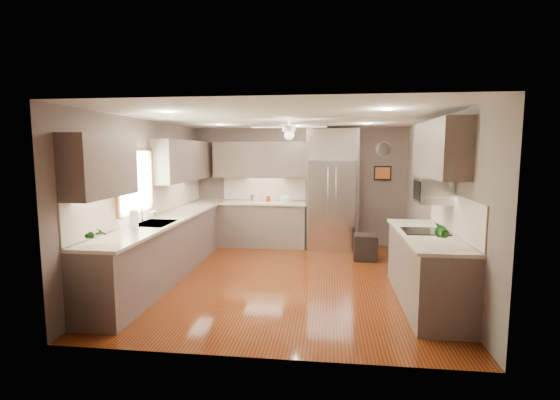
% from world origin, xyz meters
% --- Properties ---
extents(floor, '(5.00, 5.00, 0.00)m').
position_xyz_m(floor, '(0.00, 0.00, 0.00)').
color(floor, '#4D120A').
rests_on(floor, ground).
extents(ceiling, '(5.00, 5.00, 0.00)m').
position_xyz_m(ceiling, '(0.00, 0.00, 2.50)').
color(ceiling, white).
rests_on(ceiling, ground).
extents(wall_back, '(4.50, 0.00, 4.50)m').
position_xyz_m(wall_back, '(0.00, 2.50, 1.25)').
color(wall_back, '#64534C').
rests_on(wall_back, ground).
extents(wall_front, '(4.50, 0.00, 4.50)m').
position_xyz_m(wall_front, '(0.00, -2.50, 1.25)').
color(wall_front, '#64534C').
rests_on(wall_front, ground).
extents(wall_left, '(0.00, 5.00, 5.00)m').
position_xyz_m(wall_left, '(-2.25, 0.00, 1.25)').
color(wall_left, '#64534C').
rests_on(wall_left, ground).
extents(wall_right, '(0.00, 5.00, 5.00)m').
position_xyz_m(wall_right, '(2.25, 0.00, 1.25)').
color(wall_right, '#64534C').
rests_on(wall_right, ground).
extents(canister_b, '(0.12, 0.12, 0.15)m').
position_xyz_m(canister_b, '(-0.98, 2.23, 1.01)').
color(canister_b, silver).
rests_on(canister_b, back_run).
extents(canister_c, '(0.15, 0.15, 0.19)m').
position_xyz_m(canister_c, '(-0.89, 2.23, 1.03)').
color(canister_c, beige).
rests_on(canister_c, back_run).
extents(canister_d, '(0.11, 0.11, 0.13)m').
position_xyz_m(canister_d, '(-0.63, 2.22, 1.00)').
color(canister_d, maroon).
rests_on(canister_d, back_run).
extents(soap_bottle, '(0.09, 0.09, 0.19)m').
position_xyz_m(soap_bottle, '(-2.07, -0.22, 1.04)').
color(soap_bottle, white).
rests_on(soap_bottle, left_run).
extents(potted_plant_left, '(0.16, 0.14, 0.26)m').
position_xyz_m(potted_plant_left, '(-1.96, -1.96, 1.07)').
color(potted_plant_left, '#1C5317').
rests_on(potted_plant_left, left_run).
extents(potted_plant_right, '(0.19, 0.16, 0.33)m').
position_xyz_m(potted_plant_right, '(1.90, -1.48, 1.10)').
color(potted_plant_right, '#1C5317').
rests_on(potted_plant_right, right_run).
extents(bowl, '(0.30, 0.30, 0.06)m').
position_xyz_m(bowl, '(-0.27, 2.18, 0.97)').
color(bowl, beige).
rests_on(bowl, back_run).
extents(left_run, '(0.65, 4.70, 1.45)m').
position_xyz_m(left_run, '(-1.95, 0.15, 0.48)').
color(left_run, brown).
rests_on(left_run, ground).
extents(back_run, '(1.85, 0.65, 1.45)m').
position_xyz_m(back_run, '(-0.72, 2.20, 0.48)').
color(back_run, brown).
rests_on(back_run, ground).
extents(uppers, '(4.50, 4.70, 0.95)m').
position_xyz_m(uppers, '(-0.74, 0.71, 1.87)').
color(uppers, brown).
rests_on(uppers, wall_left).
extents(window, '(0.05, 1.12, 0.92)m').
position_xyz_m(window, '(-2.22, -0.50, 1.55)').
color(window, '#BFF2B2').
rests_on(window, wall_left).
extents(sink, '(0.50, 0.70, 0.32)m').
position_xyz_m(sink, '(-1.93, -0.50, 0.91)').
color(sink, silver).
rests_on(sink, left_run).
extents(refrigerator, '(1.06, 0.75, 2.45)m').
position_xyz_m(refrigerator, '(0.70, 2.16, 1.19)').
color(refrigerator, silver).
rests_on(refrigerator, ground).
extents(right_run, '(0.70, 2.20, 1.45)m').
position_xyz_m(right_run, '(1.93, -0.80, 0.48)').
color(right_run, brown).
rests_on(right_run, ground).
extents(microwave, '(0.43, 0.55, 0.34)m').
position_xyz_m(microwave, '(2.03, -0.55, 1.48)').
color(microwave, silver).
rests_on(microwave, wall_right).
extents(ceiling_fan, '(1.18, 1.18, 0.32)m').
position_xyz_m(ceiling_fan, '(-0.00, 0.30, 2.33)').
color(ceiling_fan, white).
rests_on(ceiling_fan, ceiling).
extents(recessed_lights, '(2.84, 3.14, 0.01)m').
position_xyz_m(recessed_lights, '(-0.04, 0.40, 2.49)').
color(recessed_lights, white).
rests_on(recessed_lights, ceiling).
extents(wall_clock, '(0.30, 0.03, 0.30)m').
position_xyz_m(wall_clock, '(1.75, 2.48, 2.05)').
color(wall_clock, white).
rests_on(wall_clock, wall_back).
extents(framed_print, '(0.36, 0.03, 0.30)m').
position_xyz_m(framed_print, '(1.75, 2.48, 1.55)').
color(framed_print, black).
rests_on(framed_print, wall_back).
extents(stool, '(0.43, 0.43, 0.49)m').
position_xyz_m(stool, '(1.33, 1.29, 0.24)').
color(stool, black).
rests_on(stool, ground).
extents(paper_towel, '(0.11, 0.11, 0.28)m').
position_xyz_m(paper_towel, '(-1.97, -1.06, 1.08)').
color(paper_towel, white).
rests_on(paper_towel, left_run).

